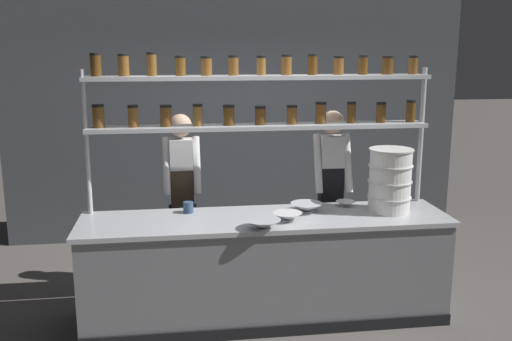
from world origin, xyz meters
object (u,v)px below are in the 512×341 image
object	(u,v)px
spice_shelf_unit	(258,105)
container_stack	(390,180)
prep_bowl_center_front	(345,204)
chef_left	(182,188)
prep_bowl_near_right	(263,224)
serving_cup_front	(188,207)
chef_center	(331,186)
prep_bowl_near_left	(307,208)
prep_bowl_center_back	(287,217)

from	to	relation	value
spice_shelf_unit	container_stack	xyz separation A→B (m)	(1.12, -0.31, -0.64)
spice_shelf_unit	prep_bowl_center_front	bearing A→B (deg)	-6.92
container_stack	prep_bowl_center_front	xyz separation A→B (m)	(-0.33, 0.21, -0.26)
chef_left	prep_bowl_near_right	size ratio (longest dim) A/B	5.99
prep_bowl_near_right	serving_cup_front	bearing A→B (deg)	136.89
chef_center	prep_bowl_near_right	size ratio (longest dim) A/B	6.11
prep_bowl_near_left	prep_bowl_center_back	world-z (taller)	prep_bowl_near_left
spice_shelf_unit	prep_bowl_center_back	xyz separation A→B (m)	(0.18, -0.45, -0.89)
serving_cup_front	prep_bowl_center_back	bearing A→B (deg)	-22.87
prep_bowl_near_left	prep_bowl_near_right	size ratio (longest dim) A/B	0.99
container_stack	serving_cup_front	size ratio (longest dim) A/B	5.77
chef_center	prep_bowl_center_back	bearing A→B (deg)	-125.68
prep_bowl_center_front	prep_bowl_near_right	bearing A→B (deg)	-146.76
prep_bowl_near_left	chef_center	bearing A→B (deg)	54.61
container_stack	spice_shelf_unit	bearing A→B (deg)	164.75
spice_shelf_unit	prep_bowl_center_back	bearing A→B (deg)	-67.74
prep_bowl_near_right	prep_bowl_near_left	bearing A→B (deg)	43.41
chef_left	prep_bowl_near_left	distance (m)	1.28
prep_bowl_center_front	prep_bowl_near_right	size ratio (longest dim) A/B	0.61
prep_bowl_center_back	container_stack	bearing A→B (deg)	8.75
prep_bowl_near_left	prep_bowl_center_back	xyz separation A→B (m)	(-0.22, -0.23, -0.00)
spice_shelf_unit	chef_center	bearing A→B (deg)	20.37
container_stack	serving_cup_front	xyz separation A→B (m)	(-1.75, 0.20, -0.23)
spice_shelf_unit	chef_center	xyz separation A→B (m)	(0.75, 0.28, -0.82)
spice_shelf_unit	chef_center	size ratio (longest dim) A/B	1.73
chef_left	prep_bowl_near_right	xyz separation A→B (m)	(0.63, -1.13, -0.04)
chef_left	container_stack	xyz separation A→B (m)	(1.80, -0.78, 0.20)
chef_left	prep_bowl_center_front	size ratio (longest dim) A/B	9.85
prep_bowl_near_right	container_stack	bearing A→B (deg)	16.26
prep_bowl_near_left	prep_bowl_center_back	bearing A→B (deg)	-133.15
prep_bowl_center_back	chef_left	bearing A→B (deg)	132.90
prep_bowl_near_left	prep_bowl_center_back	distance (m)	0.31
serving_cup_front	prep_bowl_center_front	bearing A→B (deg)	0.39
chef_center	serving_cup_front	size ratio (longest dim) A/B	18.03
chef_left	container_stack	world-z (taller)	chef_left
container_stack	serving_cup_front	bearing A→B (deg)	173.49
prep_bowl_near_right	prep_bowl_center_front	bearing A→B (deg)	33.24
spice_shelf_unit	prep_bowl_near_left	bearing A→B (deg)	-28.83
container_stack	prep_bowl_center_back	world-z (taller)	container_stack
spice_shelf_unit	prep_bowl_near_left	xyz separation A→B (m)	(0.40, -0.22, -0.88)
spice_shelf_unit	chef_center	distance (m)	1.15
prep_bowl_near_right	serving_cup_front	xyz separation A→B (m)	(-0.58, 0.54, 0.01)
chef_left	prep_bowl_near_left	bearing A→B (deg)	-34.24
prep_bowl_center_back	serving_cup_front	bearing A→B (deg)	157.13
spice_shelf_unit	prep_bowl_center_back	world-z (taller)	spice_shelf_unit
container_stack	chef_center	bearing A→B (deg)	121.99
spice_shelf_unit	chef_left	bearing A→B (deg)	144.80
chef_left	chef_center	xyz separation A→B (m)	(1.43, -0.20, 0.02)
prep_bowl_center_back	spice_shelf_unit	bearing A→B (deg)	112.26
chef_left	container_stack	size ratio (longest dim) A/B	3.07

